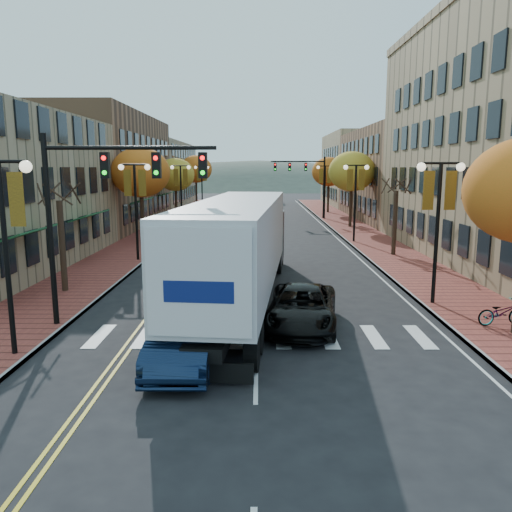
{
  "coord_description": "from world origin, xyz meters",
  "views": [
    {
      "loc": [
        0.08,
        -14.66,
        5.82
      ],
      "look_at": [
        -0.04,
        5.74,
        2.2
      ],
      "focal_mm": 35.0,
      "sensor_mm": 36.0,
      "label": 1
    }
  ],
  "objects_px": {
    "semi_truck": "(242,243)",
    "black_suv": "(302,307)",
    "navy_sedan": "(185,336)",
    "bicycle": "(501,312)"
  },
  "relations": [
    {
      "from": "semi_truck",
      "to": "black_suv",
      "type": "height_order",
      "value": "semi_truck"
    },
    {
      "from": "semi_truck",
      "to": "navy_sedan",
      "type": "distance_m",
      "value": 7.21
    },
    {
      "from": "navy_sedan",
      "to": "black_suv",
      "type": "relative_size",
      "value": 0.96
    },
    {
      "from": "semi_truck",
      "to": "navy_sedan",
      "type": "xyz_separation_m",
      "value": [
        -1.5,
        -6.82,
        -1.8
      ]
    },
    {
      "from": "navy_sedan",
      "to": "black_suv",
      "type": "distance_m",
      "value": 5.15
    },
    {
      "from": "black_suv",
      "to": "bicycle",
      "type": "relative_size",
      "value": 2.96
    },
    {
      "from": "semi_truck",
      "to": "black_suv",
      "type": "distance_m",
      "value": 4.49
    },
    {
      "from": "semi_truck",
      "to": "bicycle",
      "type": "relative_size",
      "value": 10.13
    },
    {
      "from": "semi_truck",
      "to": "navy_sedan",
      "type": "relative_size",
      "value": 3.55
    },
    {
      "from": "navy_sedan",
      "to": "bicycle",
      "type": "distance_m",
      "value": 11.53
    }
  ]
}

